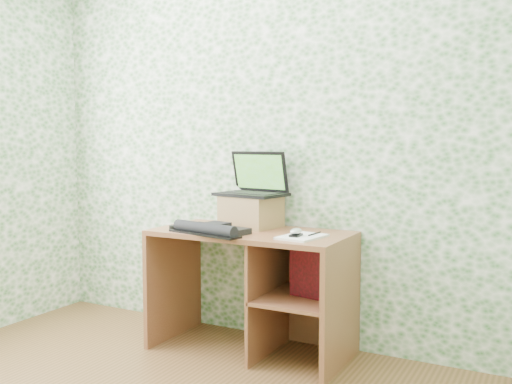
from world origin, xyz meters
The scene contains 10 objects.
wall_back centered at (0.00, 1.75, 1.30)m, with size 3.50×3.50×0.00m, color white.
desk centered at (0.08, 1.47, 0.48)m, with size 1.20×0.60×0.75m.
riser centered at (-0.08, 1.58, 0.85)m, with size 0.33×0.28×0.20m, color olive.
laptop centered at (-0.08, 1.63, 1.02)m, with size 0.46×0.36×0.28m.
keyboard centered at (-0.17, 1.25, 0.77)m, with size 0.52×0.35×0.07m.
headphones centered at (-0.39, 1.30, 0.76)m, with size 0.20×0.20×0.03m.
notepad centered at (0.38, 1.35, 0.76)m, with size 0.20×0.28×0.01m, color white.
mouse centered at (0.35, 1.32, 0.78)m, with size 0.06×0.10×0.03m, color silver.
pen centered at (0.42, 1.43, 0.77)m, with size 0.01×0.01×0.14m, color black.
red_box centered at (0.40, 1.44, 0.54)m, with size 0.25×0.08×0.30m, color maroon.
Camera 1 is at (1.65, -1.58, 1.29)m, focal length 40.00 mm.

